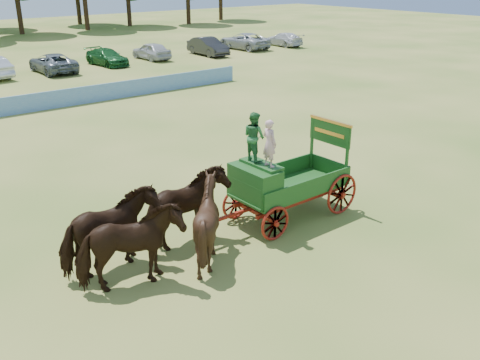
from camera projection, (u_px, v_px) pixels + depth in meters
name	position (u px, v px, depth m)	size (l,w,h in m)	color
ground	(279.00, 198.00, 19.21)	(160.00, 160.00, 0.00)	#A19148
horse_lead_left	(130.00, 248.00, 13.44)	(1.23, 2.70, 2.28)	black
horse_lead_right	(110.00, 232.00, 14.24)	(1.23, 2.70, 2.28)	black
horse_wheel_left	(207.00, 221.00, 14.84)	(1.84, 2.07, 2.28)	black
horse_wheel_right	(185.00, 209.00, 15.64)	(1.23, 2.70, 2.28)	black
farm_dray	(273.00, 176.00, 16.83)	(6.00, 2.00, 3.68)	maroon
sponsor_banner	(59.00, 99.00, 31.44)	(26.00, 0.08, 1.05)	#2168B4
parked_cars	(32.00, 64.00, 41.24)	(55.94, 7.17, 1.64)	silver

